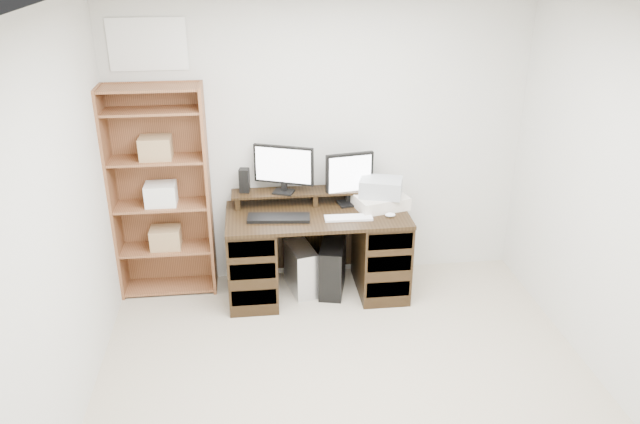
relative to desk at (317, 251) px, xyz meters
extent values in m
cube|color=white|center=(0.08, -1.64, 2.12)|extent=(3.50, 4.00, 0.02)
cube|color=silver|center=(0.08, 0.37, 0.86)|extent=(3.50, 0.02, 2.50)
cube|color=silver|center=(-1.68, -1.64, 0.86)|extent=(0.02, 4.00, 2.50)
cube|color=white|center=(-1.27, 0.35, 1.69)|extent=(0.60, 0.01, 0.40)
cube|color=black|center=(0.00, -0.01, 0.35)|extent=(1.50, 0.70, 0.03)
cube|color=black|center=(-0.55, -0.01, -0.03)|extent=(0.40, 0.66, 0.72)
cube|color=black|center=(0.55, -0.01, -0.03)|extent=(0.40, 0.66, 0.72)
cube|color=black|center=(0.00, 0.32, 0.01)|extent=(1.48, 0.02, 0.65)
cube|color=black|center=(-0.55, -0.34, -0.21)|extent=(0.36, 0.01, 0.14)
cube|color=black|center=(-0.55, -0.34, 0.03)|extent=(0.36, 0.01, 0.14)
cube|color=black|center=(-0.55, -0.34, 0.23)|extent=(0.36, 0.01, 0.14)
cube|color=black|center=(0.55, -0.34, -0.21)|extent=(0.36, 0.01, 0.14)
cube|color=black|center=(0.55, -0.34, 0.03)|extent=(0.36, 0.01, 0.14)
cube|color=black|center=(0.55, -0.34, 0.23)|extent=(0.36, 0.01, 0.14)
cube|color=black|center=(-0.65, 0.21, 0.41)|extent=(0.04, 0.20, 0.10)
cube|color=black|center=(0.00, 0.21, 0.41)|extent=(0.04, 0.20, 0.10)
cube|color=black|center=(0.65, 0.21, 0.41)|extent=(0.04, 0.20, 0.10)
cube|color=black|center=(0.00, 0.21, 0.47)|extent=(1.40, 0.22, 0.02)
cube|color=black|center=(-0.26, 0.17, 0.49)|extent=(0.20, 0.18, 0.01)
cube|color=black|center=(-0.26, 0.19, 0.54)|extent=(0.05, 0.04, 0.09)
cube|color=black|center=(-0.26, 0.19, 0.72)|extent=(0.49, 0.22, 0.32)
cube|color=white|center=(-0.26, 0.18, 0.72)|extent=(0.44, 0.17, 0.29)
cube|color=black|center=(0.30, 0.14, 0.37)|extent=(0.22, 0.18, 0.02)
cube|color=black|center=(0.29, 0.17, 0.43)|extent=(0.06, 0.04, 0.11)
cube|color=black|center=(0.29, 0.17, 0.63)|extent=(0.41, 0.10, 0.36)
cube|color=white|center=(0.30, 0.15, 0.63)|extent=(0.36, 0.06, 0.31)
cube|color=black|center=(-0.59, 0.23, 0.58)|extent=(0.09, 0.09, 0.20)
cube|color=black|center=(-0.32, -0.10, 0.37)|extent=(0.52, 0.22, 0.03)
cube|color=white|center=(0.24, -0.15, 0.37)|extent=(0.39, 0.13, 0.02)
ellipsoid|color=white|center=(0.58, -0.15, 0.38)|extent=(0.09, 0.07, 0.03)
cube|color=beige|center=(0.54, 0.06, 0.41)|extent=(0.48, 0.41, 0.10)
cube|color=#A6ACB1|center=(0.54, 0.06, 0.54)|extent=(0.40, 0.34, 0.15)
cube|color=silver|center=(-0.14, 0.05, -0.18)|extent=(0.28, 0.45, 0.42)
cube|color=black|center=(0.13, 0.01, -0.17)|extent=(0.29, 0.48, 0.45)
cube|color=#19FF33|center=(0.08, -0.21, -0.07)|extent=(0.01, 0.01, 0.01)
cube|color=brown|center=(-1.66, 0.19, 0.51)|extent=(0.02, 0.30, 1.80)
cube|color=brown|center=(-0.88, 0.19, 0.51)|extent=(0.02, 0.30, 1.80)
cube|color=brown|center=(-1.27, 0.33, 0.51)|extent=(0.80, 0.01, 1.80)
cube|color=brown|center=(-1.27, 0.19, -0.36)|extent=(0.75, 0.28, 0.02)
cube|color=brown|center=(-1.27, 0.19, 0.01)|extent=(0.75, 0.28, 0.02)
cube|color=brown|center=(-1.27, 0.19, 0.41)|extent=(0.75, 0.28, 0.02)
cube|color=brown|center=(-1.27, 0.19, 0.81)|extent=(0.75, 0.28, 0.02)
cube|color=brown|center=(-1.27, 0.19, 1.21)|extent=(0.75, 0.28, 0.02)
cube|color=brown|center=(-1.27, 0.19, 1.39)|extent=(0.75, 0.28, 0.02)
cube|color=#A07F54|center=(-1.27, 0.19, 0.11)|extent=(0.25, 0.20, 0.18)
cube|color=white|center=(-1.27, 0.19, 0.51)|extent=(0.25, 0.20, 0.18)
cube|color=#A07F54|center=(-1.27, 0.19, 0.91)|extent=(0.25, 0.20, 0.18)
camera|label=1|loc=(-0.52, -4.67, 2.46)|focal=35.00mm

